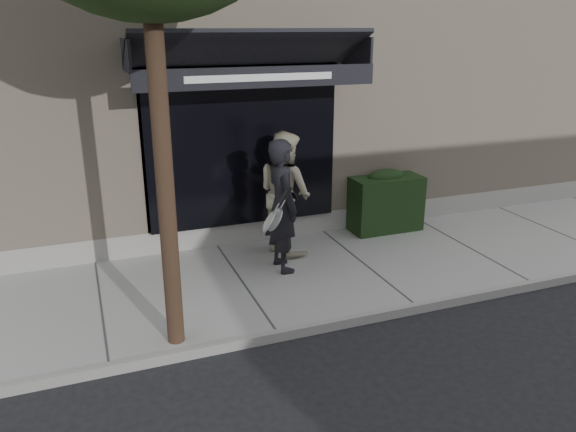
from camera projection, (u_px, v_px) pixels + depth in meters
name	position (u px, v px, depth m)	size (l,w,h in m)	color
ground	(362.00, 269.00, 9.02)	(80.00, 80.00, 0.00)	black
sidewalk	(362.00, 265.00, 9.00)	(20.00, 3.00, 0.12)	#989893
curb	(415.00, 308.00, 7.63)	(20.00, 0.10, 0.14)	gray
building_facade	(262.00, 71.00, 12.52)	(14.30, 8.04, 5.64)	#C6B297
hedge	(384.00, 201.00, 10.28)	(1.30, 0.70, 1.14)	black
pedestrian_front	(282.00, 206.00, 8.43)	(0.72, 0.91, 2.04)	black
pedestrian_back	(285.00, 192.00, 9.15)	(1.02, 1.16, 2.02)	#BFB799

